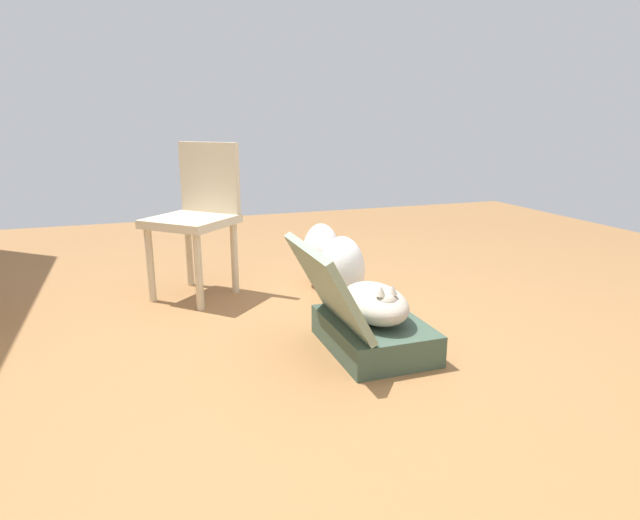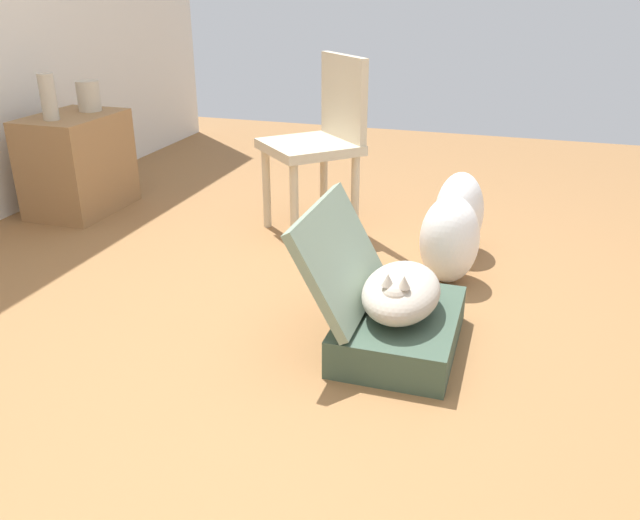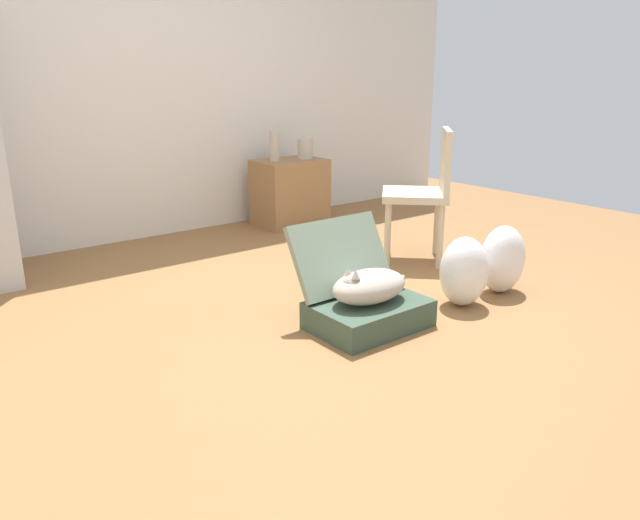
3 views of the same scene
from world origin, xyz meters
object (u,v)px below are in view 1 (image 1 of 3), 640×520
(suitcase_base, at_px, (374,334))
(plastic_bag_white, at_px, (342,271))
(chair, at_px, (198,212))
(cat, at_px, (375,303))
(plastic_bag_clear, at_px, (321,255))

(suitcase_base, bearing_deg, plastic_bag_white, -8.22)
(suitcase_base, distance_m, chair, 1.37)
(suitcase_base, distance_m, plastic_bag_white, 0.67)
(cat, relative_size, plastic_bag_clear, 1.25)
(suitcase_base, relative_size, cat, 1.15)
(suitcase_base, height_order, chair, chair)
(plastic_bag_white, xyz_separation_m, plastic_bag_clear, (0.36, -0.00, 0.00))
(plastic_bag_white, bearing_deg, plastic_bag_clear, -0.05)
(cat, bearing_deg, plastic_bag_clear, -5.32)
(plastic_bag_clear, distance_m, chair, 0.82)
(plastic_bag_white, relative_size, plastic_bag_clear, 0.98)
(cat, bearing_deg, suitcase_base, -4.37)
(plastic_bag_white, distance_m, plastic_bag_clear, 0.36)
(plastic_bag_clear, bearing_deg, chair, 81.57)
(plastic_bag_white, height_order, chair, chair)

